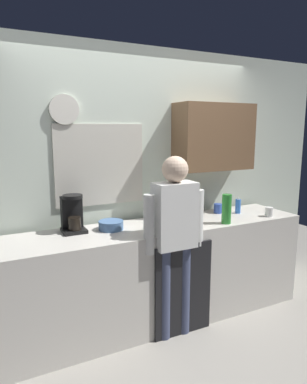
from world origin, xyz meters
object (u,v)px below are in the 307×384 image
Objects in this scene: bottle_clear_soda at (227,209)px; person_at_sink at (174,233)px; bottle_olive_oil at (166,215)px; mixing_bowl at (111,225)px; coffee_maker at (73,215)px; bottle_amber_beer at (192,204)px; dish_soap at (238,206)px; cup_blue_mug at (218,208)px; cup_white_mug at (269,212)px.

person_at_sink is at bearing -172.56° from bottle_clear_soda.
person_at_sink reaches higher than bottle_olive_oil.
bottle_olive_oil is at bearing -21.82° from mixing_bowl.
mixing_bowl is (0.31, -0.10, -0.11)m from coffee_maker.
bottle_amber_beer is 0.51m from dish_soap.
bottle_clear_soda is 1.56× the size of dish_soap.
bottle_amber_beer is 0.82× the size of bottle_clear_soda.
coffee_maker reaches higher than cup_blue_mug.
cup_white_mug is at bearing -31.30° from bottle_amber_beer.
dish_soap reaches higher than cup_blue_mug.
bottle_amber_beer is 2.30× the size of cup_blue_mug.
coffee_maker is 1.73m from dish_soap.
bottle_clear_soda is at bearing -15.96° from coffee_maker.
coffee_maker is at bearing 160.44° from person_at_sink.
cup_white_mug is at bearing 17.16° from person_at_sink.
coffee_maker is at bearing 162.97° from mixing_bowl.
coffee_maker is at bearing 168.96° from cup_white_mug.
bottle_olive_oil is 2.50× the size of cup_blue_mug.
cup_blue_mug is 0.56× the size of dish_soap.
dish_soap is at bearing 127.76° from cup_white_mug.
person_at_sink is (-0.61, -0.08, -0.13)m from bottle_clear_soda.
cup_blue_mug is 1.23m from mixing_bowl.
bottle_amber_beer is 0.44m from bottle_clear_soda.
coffee_maker is 1.32× the size of bottle_olive_oil.
bottle_amber_beer reaches higher than mixing_bowl.
bottle_clear_soda is 0.17× the size of person_at_sink.
bottle_amber_beer reaches higher than dish_soap.
coffee_maker is 3.47× the size of cup_white_mug.
bottle_amber_beer is 0.31m from cup_blue_mug.
dish_soap is (-0.19, 0.25, 0.03)m from cup_white_mug.
dish_soap is (1.73, -0.12, -0.07)m from coffee_maker.
mixing_bowl is (-1.61, 0.28, -0.01)m from cup_white_mug.
person_at_sink reaches higher than dish_soap.
bottle_clear_soda reaches higher than cup_blue_mug.
cup_blue_mug is at bearing 137.30° from cup_white_mug.
cup_white_mug is at bearing -4.68° from bottle_olive_oil.
bottle_olive_oil reaches higher than cup_blue_mug.
cup_blue_mug is (-0.38, 0.35, 0.00)m from cup_white_mug.
cup_white_mug is 0.53× the size of dish_soap.
mixing_bowl is at bearing 158.18° from bottle_olive_oil.
coffee_maker reaches higher than cup_white_mug.
person_at_sink is at bearing -175.35° from cup_white_mug.
mixing_bowl is at bearing 164.36° from bottle_clear_soda.
bottle_olive_oil is 1.15m from cup_white_mug.
bottle_olive_oil is 0.16× the size of person_at_sink.
dish_soap is at bearing -1.14° from mixing_bowl.
cup_blue_mug is at bearing -0.89° from coffee_maker.
bottle_olive_oil is at bearing -161.42° from cup_blue_mug.
bottle_amber_beer is at bearing 148.70° from cup_white_mug.
mixing_bowl is 0.57m from person_at_sink.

